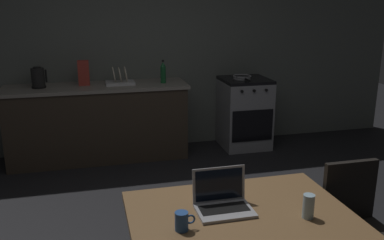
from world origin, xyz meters
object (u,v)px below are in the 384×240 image
(dining_table, at_px, (241,225))
(laptop, at_px, (223,202))
(stove_oven, at_px, (244,113))
(drinking_glass, at_px, (308,206))
(chair, at_px, (356,220))
(bottle, at_px, (163,72))
(dish_rack, at_px, (120,80))
(coffee_mug, at_px, (182,221))
(electric_kettle, at_px, (38,78))
(frying_pan, at_px, (242,77))
(cereal_box, at_px, (84,73))

(dining_table, distance_m, laptop, 0.16)
(stove_oven, bearing_deg, drinking_glass, -104.87)
(chair, bearing_deg, dining_table, -164.85)
(stove_oven, bearing_deg, dining_table, -111.26)
(stove_oven, relative_size, laptop, 2.87)
(bottle, xyz_separation_m, dish_rack, (-0.52, 0.05, -0.09))
(chair, distance_m, bottle, 3.02)
(laptop, bearing_deg, coffee_mug, -137.99)
(dish_rack, bearing_deg, stove_oven, -0.09)
(electric_kettle, height_order, coffee_mug, electric_kettle)
(frying_pan, xyz_separation_m, drinking_glass, (-0.79, -3.14, -0.15))
(dining_table, distance_m, dish_rack, 3.09)
(dining_table, bearing_deg, coffee_mug, -167.21)
(stove_oven, relative_size, cereal_box, 3.08)
(coffee_mug, bearing_deg, dining_table, 12.79)
(bottle, xyz_separation_m, frying_pan, (1.03, 0.02, -0.11))
(laptop, xyz_separation_m, cereal_box, (-0.75, 2.99, 0.30))
(dish_rack, bearing_deg, chair, -66.53)
(cereal_box, bearing_deg, laptop, -75.83)
(chair, height_order, frying_pan, frying_pan)
(cereal_box, relative_size, dish_rack, 0.88)
(chair, bearing_deg, stove_oven, 90.21)
(drinking_glass, height_order, dish_rack, dish_rack)
(stove_oven, relative_size, frying_pan, 2.23)
(dining_table, xyz_separation_m, laptop, (-0.09, 0.08, 0.11))
(coffee_mug, relative_size, drinking_glass, 0.80)
(laptop, height_order, bottle, bottle)
(dining_table, distance_m, drinking_glass, 0.39)
(stove_oven, xyz_separation_m, coffee_mug, (-1.55, -3.13, 0.32))
(drinking_glass, bearing_deg, dining_table, 160.37)
(laptop, height_order, frying_pan, frying_pan)
(dining_table, height_order, laptop, laptop)
(laptop, xyz_separation_m, drinking_glass, (0.43, -0.21, 0.02))
(electric_kettle, bearing_deg, stove_oven, -0.06)
(stove_oven, height_order, electric_kettle, electric_kettle)
(bottle, height_order, coffee_mug, bottle)
(cereal_box, height_order, dish_rack, cereal_box)
(coffee_mug, bearing_deg, cereal_box, 98.58)
(bottle, distance_m, dish_rack, 0.53)
(electric_kettle, bearing_deg, dish_rack, 0.00)
(chair, xyz_separation_m, bottle, (-0.75, 2.87, 0.55))
(electric_kettle, relative_size, bottle, 0.87)
(stove_oven, relative_size, electric_kettle, 3.76)
(chair, bearing_deg, cereal_box, 126.61)
(coffee_mug, bearing_deg, chair, 9.72)
(coffee_mug, xyz_separation_m, cereal_box, (-0.48, 3.15, 0.29))
(bottle, bearing_deg, coffee_mug, -98.52)
(laptop, relative_size, electric_kettle, 1.31)
(dining_table, height_order, bottle, bottle)
(dining_table, xyz_separation_m, electric_kettle, (-1.35, 3.05, 0.38))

